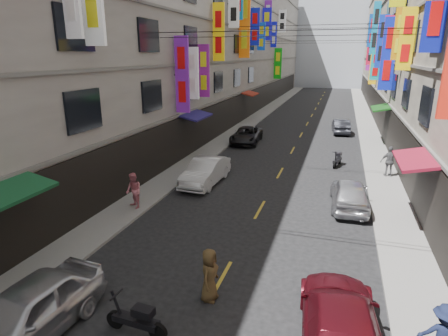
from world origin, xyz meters
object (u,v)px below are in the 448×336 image
Objects in this scene: pedestrian_lfar at (134,191)px; pedestrian_rfar at (390,161)px; scooter_crossing at (137,320)px; car_left_far at (246,135)px; car_right_far at (341,126)px; car_left_mid at (205,171)px; car_right_mid at (350,193)px; pedestrian_rnear at (443,336)px; scooter_far_right at (338,159)px; car_right_near at (340,322)px; car_left_near at (26,314)px; pedestrian_crossing at (209,275)px.

pedestrian_rfar is (11.89, 8.70, 0.06)m from pedestrian_lfar.
car_left_far is at bearing 10.85° from scooter_crossing.
pedestrian_rfar reaches higher than car_right_far.
car_right_mid is at bearing -6.74° from car_left_mid.
scooter_crossing is 1.12× the size of pedestrian_rnear.
car_left_mid is 7.81m from car_right_mid.
scooter_far_right is 0.43× the size of car_right_mid.
car_right_near is 3.00× the size of pedestrian_rnear.
car_left_mid is 0.92× the size of car_right_near.
car_right_near is at bearing 1.89° from pedestrian_lfar.
car_left_far is 1.16× the size of car_right_far.
car_right_mid is 5.84m from pedestrian_rfar.
pedestrian_rfar is at bearing -116.00° from car_right_mid.
pedestrian_rnear reaches higher than car_right_far.
pedestrian_lfar is 1.05× the size of pedestrian_rnear.
car_right_far is (-0.29, 27.79, -0.04)m from car_right_near.
car_right_mid is 9.71m from pedestrian_rnear.
car_left_near reaches higher than car_right_mid.
car_left_near is at bearing -92.69° from car_left_far.
pedestrian_crossing is at bearing 55.14° from pedestrian_rfar.
car_left_near is 0.93× the size of car_right_near.
pedestrian_rfar reaches higher than pedestrian_lfar.
car_right_near is at bearing -53.08° from car_left_mid.
scooter_far_right is 1.08× the size of pedestrian_crossing.
scooter_crossing is at bearing 20.82° from pedestrian_rnear.
pedestrian_lfar reaches higher than car_right_mid.
pedestrian_rfar reaches higher than pedestrian_rnear.
car_left_near is at bearing 115.02° from scooter_crossing.
pedestrian_lfar reaches higher than scooter_far_right.
pedestrian_rfar reaches higher than car_right_near.
car_left_near is 8.40m from pedestrian_lfar.
car_right_far is 2.23× the size of pedestrian_rfar.
pedestrian_rnear is at bearing -68.07° from car_left_far.
car_right_far is at bearing -72.33° from pedestrian_rnear.
car_left_near is 2.49× the size of pedestrian_rfar.
scooter_crossing is at bearing 148.23° from pedestrian_crossing.
scooter_far_right is 8.73m from car_left_far.
car_left_mid reaches higher than car_right_far.
car_right_far is at bearing -88.19° from pedestrian_rfar.
car_left_near is 2.65× the size of pedestrian_lfar.
car_left_near is 1.07× the size of car_right_mid.
car_left_mid is 2.45× the size of pedestrian_rfar.
car_right_mid is at bearing -58.89° from car_left_far.
pedestrian_rnear reaches higher than car_left_far.
car_left_far is 2.58× the size of pedestrian_rfar.
car_left_near is at bearing 129.38° from pedestrian_crossing.
pedestrian_crossing is at bearing 77.33° from car_right_far.
scooter_far_right is (4.67, 17.67, 0.00)m from scooter_crossing.
car_right_near is 2.84× the size of pedestrian_lfar.
car_right_near is (7.57, 2.12, -0.07)m from car_left_near.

